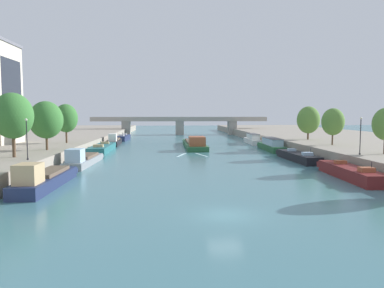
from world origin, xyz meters
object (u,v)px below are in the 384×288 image
object	(u,v)px
moored_boat_left_midway	(103,148)
tree_left_by_lamp	(46,120)
tree_right_by_lamp	(308,120)
lamppost_left_bank	(27,137)
moored_boat_left_far	(115,141)
moored_boat_right_far	(297,156)
moored_boat_right_downstream	(252,139)
moored_boat_left_lone	(45,179)
moored_boat_right_second	(350,172)
moored_boat_left_upstream	(123,138)
tree_left_nearest	(66,118)
moored_boat_left_gap_after	(83,159)
barge_midriver	(194,144)
tree_right_midway	(333,122)
bridge_far	(180,123)
moored_boat_right_end	(271,145)
tree_left_past_mid	(13,116)
lamppost_right_bank	(360,134)

from	to	relation	value
moored_boat_left_midway	tree_left_by_lamp	world-z (taller)	tree_left_by_lamp
tree_right_by_lamp	lamppost_left_bank	world-z (taller)	tree_right_by_lamp
moored_boat_left_midway	moored_boat_left_far	world-z (taller)	moored_boat_left_far
moored_boat_right_far	moored_boat_right_downstream	size ratio (longest dim) A/B	1.10
moored_boat_left_lone	moored_boat_left_far	world-z (taller)	moored_boat_left_lone
moored_boat_right_second	moored_boat_left_far	bearing A→B (deg)	125.77
moored_boat_left_upstream	lamppost_left_bank	distance (m)	60.50
tree_left_nearest	moored_boat_left_gap_after	bearing A→B (deg)	-66.37
barge_midriver	moored_boat_left_midway	bearing A→B (deg)	-158.87
moored_boat_left_midway	tree_left_nearest	world-z (taller)	tree_left_nearest
moored_boat_right_far	tree_right_midway	distance (m)	9.68
barge_midriver	moored_boat_left_midway	size ratio (longest dim) A/B	1.50
moored_boat_right_second	moored_boat_right_downstream	bearing A→B (deg)	89.95
moored_boat_left_lone	moored_boat_left_far	bearing A→B (deg)	90.28
moored_boat_left_far	moored_boat_right_downstream	world-z (taller)	moored_boat_left_far
moored_boat_left_midway	moored_boat_right_second	xyz separation A→B (m)	(33.60, -31.92, 0.05)
moored_boat_left_midway	tree_right_by_lamp	bearing A→B (deg)	0.31
tree_right_midway	barge_midriver	bearing A→B (deg)	137.97
moored_boat_left_lone	moored_boat_right_downstream	world-z (taller)	moored_boat_left_lone
tree_left_nearest	tree_right_midway	size ratio (longest dim) A/B	1.13
moored_boat_left_midway	moored_boat_left_upstream	xyz separation A→B (m)	(0.35, 30.83, 0.04)
barge_midriver	tree_left_nearest	bearing A→B (deg)	-152.89
moored_boat_right_second	bridge_far	bearing A→B (deg)	100.72
tree_left_nearest	tree_right_by_lamp	size ratio (longest dim) A/B	1.04
moored_boat_left_gap_after	moored_boat_left_upstream	bearing A→B (deg)	90.28
moored_boat_right_downstream	moored_boat_right_end	bearing A→B (deg)	-90.03
moored_boat_left_gap_after	tree_left_past_mid	distance (m)	11.89
moored_boat_left_lone	moored_boat_right_far	size ratio (longest dim) A/B	1.00
moored_boat_right_end	lamppost_right_bank	distance (m)	27.16
moored_boat_right_downstream	tree_left_nearest	bearing A→B (deg)	-151.34
moored_boat_right_end	moored_boat_right_downstream	size ratio (longest dim) A/B	1.17
tree_right_midway	tree_right_by_lamp	xyz separation A→B (m)	(0.81, 12.74, 0.09)
tree_left_by_lamp	tree_right_midway	world-z (taller)	tree_left_by_lamp
tree_left_by_lamp	lamppost_right_bank	size ratio (longest dim) A/B	1.46
moored_boat_right_end	tree_right_by_lamp	distance (m)	9.20
moored_boat_left_lone	moored_boat_left_upstream	size ratio (longest dim) A/B	1.08
moored_boat_left_midway	moored_boat_left_lone	bearing A→B (deg)	-89.16
tree_right_midway	lamppost_left_bank	world-z (taller)	tree_right_midway
moored_boat_left_midway	moored_boat_right_second	distance (m)	46.35
tree_left_by_lamp	lamppost_left_bank	size ratio (longest dim) A/B	1.49
moored_boat_left_midway	lamppost_right_bank	bearing A→B (deg)	-35.65
lamppost_right_bank	lamppost_left_bank	bearing A→B (deg)	-176.42
moored_boat_right_downstream	tree_right_midway	world-z (taller)	tree_right_midway
moored_boat_left_upstream	moored_boat_right_far	distance (m)	57.26
lamppost_right_bank	moored_boat_right_end	bearing A→B (deg)	98.21
moored_boat_left_gap_after	moored_boat_right_downstream	bearing A→B (deg)	46.80
moored_boat_right_downstream	moored_boat_left_far	bearing A→B (deg)	-176.74
moored_boat_right_downstream	tree_left_nearest	distance (m)	44.91
moored_boat_left_gap_after	moored_boat_left_far	bearing A→B (deg)	90.54
moored_boat_left_lone	tree_right_midway	xyz separation A→B (m)	(40.00, 22.61, 5.12)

